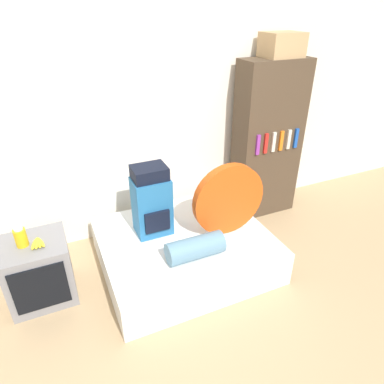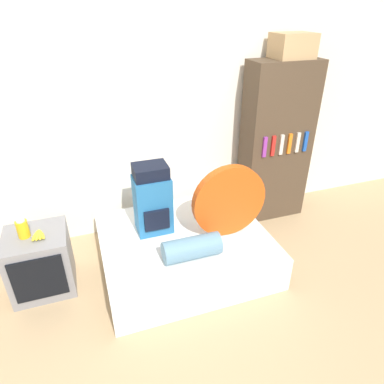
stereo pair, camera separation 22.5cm
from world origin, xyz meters
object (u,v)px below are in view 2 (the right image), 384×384
Objects in this scene: backpack at (153,200)px; cardboard_box at (293,46)px; television at (41,262)px; canister at (23,229)px; tent_bag at (229,201)px; sleeping_roll at (192,248)px; bookshelf at (276,144)px.

backpack is 1.73× the size of cardboard_box.
television is 0.37m from canister.
cardboard_box is (0.92, 0.69, 1.20)m from tent_bag.
television is at bearing 173.03° from tent_bag.
cardboard_box reaches higher than sleeping_roll.
bookshelf is (2.55, 0.46, 0.60)m from television.
television is 2.66m from bookshelf.
canister is at bearing 172.21° from television.
bookshelf is (1.51, 0.38, 0.22)m from backpack.
tent_bag is at bearing -143.35° from cardboard_box.
tent_bag is at bearing -6.97° from television.
tent_bag reaches higher than backpack.
bookshelf is at bearing 9.75° from canister.
tent_bag is at bearing -142.37° from bookshelf.
television is (-1.25, 0.44, -0.16)m from sleeping_roll.
sleeping_roll is at bearing -19.36° from television.
backpack reaches higher than television.
backpack is 0.60m from sleeping_roll.
cardboard_box reaches higher than canister.
sleeping_roll is (0.21, -0.51, -0.23)m from backpack.
cardboard_box is (0.06, 0.02, 1.01)m from bookshelf.
sleeping_roll is 2.19m from cardboard_box.
television is at bearing -169.82° from bookshelf.
bookshelf is at bearing 34.62° from sleeping_roll.
sleeping_roll is at bearing -145.38° from bookshelf.
television is at bearing -7.79° from canister.
bookshelf is (0.86, 0.66, 0.20)m from tent_bag.
television is 0.32× the size of bookshelf.
sleeping_roll is at bearing -145.95° from cardboard_box.
tent_bag reaches higher than sleeping_roll.
canister is at bearing -169.98° from cardboard_box.
bookshelf is 1.01m from cardboard_box.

